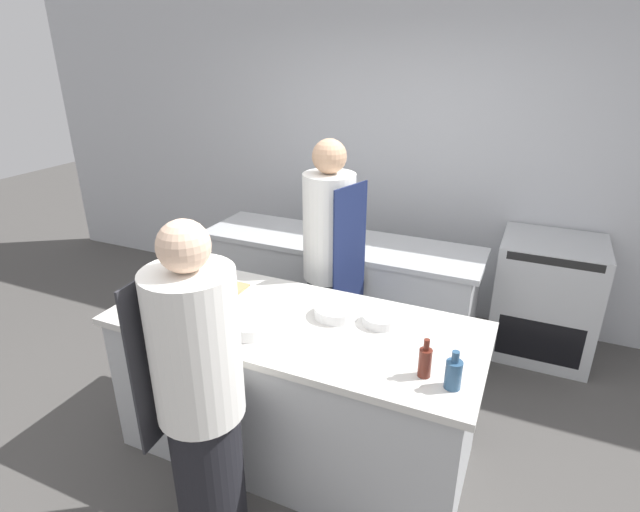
# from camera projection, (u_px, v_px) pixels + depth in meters

# --- Properties ---
(ground_plane) EXTENTS (16.00, 16.00, 0.00)m
(ground_plane) POSITION_uv_depth(u_px,v_px,m) (297.00, 446.00, 3.08)
(ground_plane) COLOR #4C4947
(wall_back) EXTENTS (8.00, 0.06, 2.80)m
(wall_back) POSITION_uv_depth(u_px,v_px,m) (404.00, 156.00, 4.33)
(wall_back) COLOR silver
(wall_back) RESTS_ON ground_plane
(prep_counter) EXTENTS (2.06, 0.88, 0.89)m
(prep_counter) POSITION_uv_depth(u_px,v_px,m) (296.00, 387.00, 2.91)
(prep_counter) COLOR #B7BABC
(prep_counter) RESTS_ON ground_plane
(pass_counter) EXTENTS (2.19, 0.62, 0.89)m
(pass_counter) POSITION_uv_depth(u_px,v_px,m) (339.00, 291.00, 4.04)
(pass_counter) COLOR #B7BABC
(pass_counter) RESTS_ON ground_plane
(oven_range) EXTENTS (0.74, 0.65, 0.95)m
(oven_range) POSITION_uv_depth(u_px,v_px,m) (545.00, 298.00, 3.88)
(oven_range) COLOR #B7BABC
(oven_range) RESTS_ON ground_plane
(chef_at_prep_near) EXTENTS (0.41, 0.39, 1.68)m
(chef_at_prep_near) POSITION_uv_depth(u_px,v_px,m) (201.00, 400.00, 2.22)
(chef_at_prep_near) COLOR black
(chef_at_prep_near) RESTS_ON ground_plane
(chef_at_stove) EXTENTS (0.40, 0.39, 1.75)m
(chef_at_stove) POSITION_uv_depth(u_px,v_px,m) (329.00, 266.00, 3.43)
(chef_at_stove) COLOR black
(chef_at_stove) RESTS_ON ground_plane
(bottle_olive_oil) EXTENTS (0.06, 0.06, 0.19)m
(bottle_olive_oil) POSITION_uv_depth(u_px,v_px,m) (425.00, 362.00, 2.25)
(bottle_olive_oil) COLOR #5B2319
(bottle_olive_oil) RESTS_ON prep_counter
(bottle_vinegar) EXTENTS (0.08, 0.08, 0.22)m
(bottle_vinegar) POSITION_uv_depth(u_px,v_px,m) (197.00, 295.00, 2.82)
(bottle_vinegar) COLOR #19471E
(bottle_vinegar) RESTS_ON prep_counter
(bottle_wine) EXTENTS (0.06, 0.06, 0.27)m
(bottle_wine) POSITION_uv_depth(u_px,v_px,m) (166.00, 304.00, 2.68)
(bottle_wine) COLOR black
(bottle_wine) RESTS_ON prep_counter
(bottle_cooking_oil) EXTENTS (0.07, 0.07, 0.19)m
(bottle_cooking_oil) POSITION_uv_depth(u_px,v_px,m) (453.00, 373.00, 2.17)
(bottle_cooking_oil) COLOR #2D5175
(bottle_cooking_oil) RESTS_ON prep_counter
(bowl_mixing_large) EXTENTS (0.26, 0.26, 0.07)m
(bowl_mixing_large) POSITION_uv_depth(u_px,v_px,m) (252.00, 325.00, 2.63)
(bowl_mixing_large) COLOR white
(bowl_mixing_large) RESTS_ON prep_counter
(bowl_prep_small) EXTENTS (0.24, 0.24, 0.06)m
(bowl_prep_small) POSITION_uv_depth(u_px,v_px,m) (336.00, 311.00, 2.77)
(bowl_prep_small) COLOR white
(bowl_prep_small) RESTS_ON prep_counter
(bowl_ceramic_blue) EXTENTS (0.20, 0.20, 0.05)m
(bowl_ceramic_blue) POSITION_uv_depth(u_px,v_px,m) (381.00, 319.00, 2.70)
(bowl_ceramic_blue) COLOR white
(bowl_ceramic_blue) RESTS_ON prep_counter
(cup) EXTENTS (0.10, 0.10, 0.09)m
(cup) POSITION_uv_depth(u_px,v_px,m) (178.00, 303.00, 2.82)
(cup) COLOR #B2382D
(cup) RESTS_ON prep_counter
(cutting_board) EXTENTS (0.34, 0.21, 0.01)m
(cutting_board) POSITION_uv_depth(u_px,v_px,m) (218.00, 287.00, 3.10)
(cutting_board) COLOR tan
(cutting_board) RESTS_ON prep_counter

